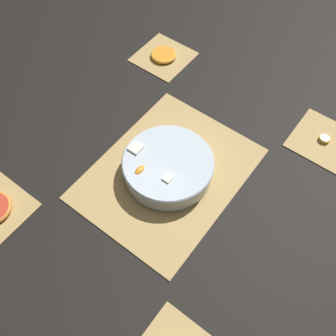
# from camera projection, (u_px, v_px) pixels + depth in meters

# --- Properties ---
(ground_plane) EXTENTS (6.00, 6.00, 0.00)m
(ground_plane) POSITION_uv_depth(u_px,v_px,m) (168.00, 174.00, 1.05)
(ground_plane) COLOR black
(bamboo_mat_center) EXTENTS (0.45, 0.35, 0.01)m
(bamboo_mat_center) POSITION_uv_depth(u_px,v_px,m) (168.00, 173.00, 1.04)
(bamboo_mat_center) COLOR tan
(bamboo_mat_center) RESTS_ON ground_plane
(coaster_mat_near_right) EXTENTS (0.17, 0.17, 0.01)m
(coaster_mat_near_right) POSITION_uv_depth(u_px,v_px,m) (324.00, 140.00, 1.10)
(coaster_mat_near_right) COLOR tan
(coaster_mat_near_right) RESTS_ON ground_plane
(coaster_mat_far_right) EXTENTS (0.17, 0.17, 0.01)m
(coaster_mat_far_right) POSITION_uv_depth(u_px,v_px,m) (164.00, 57.00, 1.29)
(coaster_mat_far_right) COLOR tan
(coaster_mat_far_right) RESTS_ON ground_plane
(fruit_salad_bowl) EXTENTS (0.24, 0.24, 0.06)m
(fruit_salad_bowl) POSITION_uv_depth(u_px,v_px,m) (168.00, 166.00, 1.01)
(fruit_salad_bowl) COLOR silver
(fruit_salad_bowl) RESTS_ON bamboo_mat_center
(orange_slice_whole) EXTENTS (0.08, 0.08, 0.01)m
(orange_slice_whole) POSITION_uv_depth(u_px,v_px,m) (164.00, 55.00, 1.28)
(orange_slice_whole) COLOR orange
(orange_slice_whole) RESTS_ON coaster_mat_far_right
(banana_coin_single) EXTENTS (0.03, 0.03, 0.01)m
(banana_coin_single) POSITION_uv_depth(u_px,v_px,m) (325.00, 139.00, 1.09)
(banana_coin_single) COLOR #F4EABC
(banana_coin_single) RESTS_ON coaster_mat_near_right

